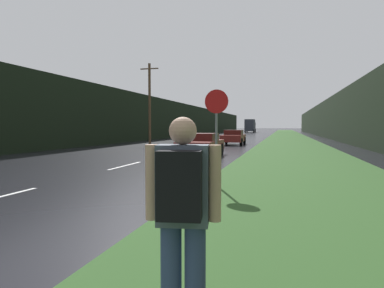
{
  "coord_description": "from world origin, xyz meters",
  "views": [
    {
      "loc": [
        6.48,
        1.64,
        1.68
      ],
      "look_at": [
        2.58,
        16.23,
        0.89
      ],
      "focal_mm": 32.0,
      "sensor_mm": 36.0,
      "label": 1
    }
  ],
  "objects": [
    {
      "name": "car_passing_near",
      "position": [
        2.11,
        20.01,
        0.67
      ],
      "size": [
        1.94,
        4.27,
        1.28
      ],
      "rotation": [
        0.0,
        0.0,
        3.14
      ],
      "color": "maroon",
      "rests_on": "ground_plane"
    },
    {
      "name": "treeline_near_side",
      "position": [
        13.22,
        50.0,
        2.72
      ],
      "size": [
        2.0,
        140.0,
        5.44
      ],
      "primitive_type": "cube",
      "color": "black",
      "rests_on": "ground_plane"
    },
    {
      "name": "utility_pole_far",
      "position": [
        -5.95,
        32.38,
        3.96
      ],
      "size": [
        1.8,
        0.24,
        7.66
      ],
      "color": "#4C3823",
      "rests_on": "ground_plane"
    },
    {
      "name": "hitchhiker_with_backpack",
      "position": [
        5.72,
        4.2,
        1.01
      ],
      "size": [
        0.6,
        0.47,
        1.75
      ],
      "rotation": [
        0.0,
        0.0,
        0.16
      ],
      "color": "navy",
      "rests_on": "ground_plane"
    },
    {
      "name": "stop_sign",
      "position": [
        4.69,
        10.98,
        1.64
      ],
      "size": [
        0.66,
        0.07,
        2.69
      ],
      "color": "slate",
      "rests_on": "ground_plane"
    },
    {
      "name": "lane_stripe_c",
      "position": [
        0.0,
        14.91,
        0.0
      ],
      "size": [
        0.12,
        3.0,
        0.01
      ],
      "primitive_type": "cube",
      "color": "silver",
      "rests_on": "ground_plane"
    },
    {
      "name": "lane_stripe_f",
      "position": [
        0.0,
        35.91,
        0.0
      ],
      "size": [
        0.12,
        3.0,
        0.01
      ],
      "primitive_type": "cube",
      "color": "silver",
      "rests_on": "ground_plane"
    },
    {
      "name": "delivery_truck",
      "position": [
        -2.11,
        93.97,
        1.82
      ],
      "size": [
        2.5,
        7.67,
        3.48
      ],
      "color": "black",
      "rests_on": "ground_plane"
    },
    {
      "name": "lane_stripe_e",
      "position": [
        0.0,
        28.91,
        0.0
      ],
      "size": [
        0.12,
        3.0,
        0.01
      ],
      "primitive_type": "cube",
      "color": "silver",
      "rests_on": "ground_plane"
    },
    {
      "name": "lane_stripe_d",
      "position": [
        0.0,
        21.91,
        0.0
      ],
      "size": [
        0.12,
        3.0,
        0.01
      ],
      "primitive_type": "cube",
      "color": "silver",
      "rests_on": "ground_plane"
    },
    {
      "name": "grass_verge",
      "position": [
        7.22,
        40.0,
        0.01
      ],
      "size": [
        6.0,
        240.0,
        0.02
      ],
      "primitive_type": "cube",
      "color": "#2D5123",
      "rests_on": "ground_plane"
    },
    {
      "name": "car_passing_far",
      "position": [
        2.11,
        32.53,
        0.69
      ],
      "size": [
        1.92,
        4.15,
        1.34
      ],
      "rotation": [
        0.0,
        0.0,
        3.14
      ],
      "color": "maroon",
      "rests_on": "ground_plane"
    },
    {
      "name": "treeline_far_side",
      "position": [
        -10.22,
        50.0,
        2.69
      ],
      "size": [
        2.0,
        140.0,
        5.38
      ],
      "primitive_type": "cube",
      "color": "black",
      "rests_on": "ground_plane"
    }
  ]
}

